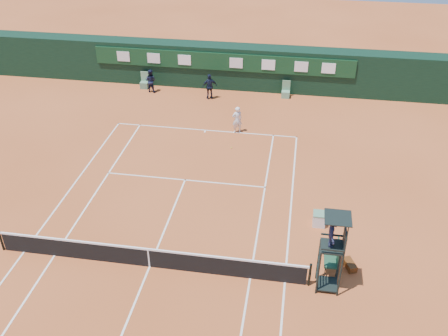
# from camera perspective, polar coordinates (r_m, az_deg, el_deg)

# --- Properties ---
(ground) EXTENTS (90.00, 90.00, 0.00)m
(ground) POSITION_cam_1_polar(r_m,az_deg,el_deg) (20.90, -8.48, -11.08)
(ground) COLOR #BE5B2D
(ground) RESTS_ON ground
(court_lines) EXTENTS (11.05, 23.85, 0.01)m
(court_lines) POSITION_cam_1_polar(r_m,az_deg,el_deg) (20.89, -8.49, -11.07)
(court_lines) COLOR silver
(court_lines) RESTS_ON ground
(tennis_net) EXTENTS (12.90, 0.10, 1.10)m
(tennis_net) POSITION_cam_1_polar(r_m,az_deg,el_deg) (20.55, -8.60, -10.05)
(tennis_net) COLOR black
(tennis_net) RESTS_ON ground
(back_wall) EXTENTS (40.00, 1.65, 3.00)m
(back_wall) POSITION_cam_1_polar(r_m,az_deg,el_deg) (35.80, -0.04, 11.60)
(back_wall) COLOR black
(back_wall) RESTS_ON ground
(linesman_chair_left) EXTENTS (0.55, 0.50, 1.15)m
(linesman_chair_left) POSITION_cam_1_polar(r_m,az_deg,el_deg) (36.36, -9.07, 9.50)
(linesman_chair_left) COLOR #527E5F
(linesman_chair_left) RESTS_ON ground
(linesman_chair_right) EXTENTS (0.55, 0.50, 1.15)m
(linesman_chair_right) POSITION_cam_1_polar(r_m,az_deg,el_deg) (34.70, 7.06, 8.52)
(linesman_chair_right) COLOR #5F916F
(linesman_chair_right) RESTS_ON ground
(umpire_chair) EXTENTS (0.96, 0.95, 3.42)m
(umpire_chair) POSITION_cam_1_polar(r_m,az_deg,el_deg) (18.63, 12.38, -7.82)
(umpire_chair) COLOR black
(umpire_chair) RESTS_ON ground
(player_bench) EXTENTS (0.56, 1.20, 1.10)m
(player_bench) POSITION_cam_1_polar(r_m,az_deg,el_deg) (20.74, 12.48, -9.75)
(player_bench) COLOR #1B442C
(player_bench) RESTS_ON ground
(tennis_bag) EXTENTS (0.58, 0.81, 0.28)m
(tennis_bag) POSITION_cam_1_polar(r_m,az_deg,el_deg) (21.17, 14.17, -10.68)
(tennis_bag) COLOR black
(tennis_bag) RESTS_ON ground
(cooler) EXTENTS (0.57, 0.57, 0.65)m
(cooler) POSITION_cam_1_polar(r_m,az_deg,el_deg) (22.91, 10.82, -5.73)
(cooler) COLOR silver
(cooler) RESTS_ON ground
(tennis_ball) EXTENTS (0.07, 0.07, 0.07)m
(tennis_ball) POSITION_cam_1_polar(r_m,az_deg,el_deg) (28.36, 0.85, 2.34)
(tennis_ball) COLOR gold
(tennis_ball) RESTS_ON ground
(player) EXTENTS (0.72, 0.64, 1.67)m
(player) POSITION_cam_1_polar(r_m,az_deg,el_deg) (29.68, 1.50, 5.55)
(player) COLOR white
(player) RESTS_ON ground
(ball_kid_left) EXTENTS (0.88, 0.74, 1.62)m
(ball_kid_left) POSITION_cam_1_polar(r_m,az_deg,el_deg) (35.48, -8.39, 9.83)
(ball_kid_left) COLOR black
(ball_kid_left) RESTS_ON ground
(ball_kid_right) EXTENTS (1.12, 0.78, 1.76)m
(ball_kid_right) POSITION_cam_1_polar(r_m,az_deg,el_deg) (34.02, -1.64, 9.29)
(ball_kid_right) COLOR black
(ball_kid_right) RESTS_ON ground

